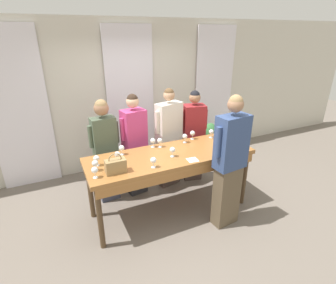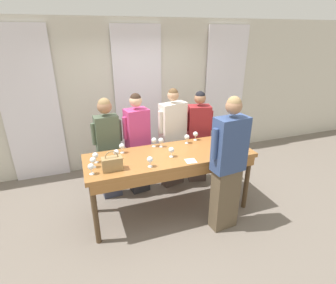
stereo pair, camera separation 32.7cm
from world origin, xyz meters
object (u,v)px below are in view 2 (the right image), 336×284
at_px(wine_glass_near_host, 116,153).
at_px(wine_glass_front_left, 95,156).
at_px(guest_striped_shirt, 198,137).
at_px(handbag, 112,163).
at_px(wine_glass_center_right, 150,160).
at_px(wine_glass_by_handbag, 195,134).
at_px(potted_plant, 219,139).
at_px(guest_olive_jacket, 108,147).
at_px(wine_glass_center_left, 122,146).
at_px(wine_glass_back_mid, 91,167).
at_px(tasting_bar, 170,160).
at_px(host_pouring, 228,166).
at_px(wine_glass_front_mid, 154,140).
at_px(wine_bottle, 224,136).
at_px(wine_glass_back_right, 215,133).
at_px(wine_glass_by_bottle, 187,137).
at_px(wine_glass_back_left, 161,141).
at_px(guest_pink_top, 138,144).
at_px(guest_cream_sweater, 173,138).
at_px(wine_glass_center_mid, 171,150).
at_px(wine_glass_front_right, 93,160).

bearing_deg(wine_glass_near_host, wine_glass_front_left, -179.81).
height_order(wine_glass_front_left, guest_striped_shirt, guest_striped_shirt).
xyz_separation_m(handbag, wine_glass_front_left, (-0.18, 0.28, 0.01)).
bearing_deg(guest_striped_shirt, wine_glass_center_right, -140.14).
relative_size(wine_glass_by_handbag, potted_plant, 0.20).
bearing_deg(guest_olive_jacket, potted_plant, 17.40).
height_order(handbag, wine_glass_center_left, handbag).
bearing_deg(wine_glass_back_mid, tasting_bar, 10.05).
bearing_deg(host_pouring, wine_glass_front_mid, 127.77).
bearing_deg(wine_bottle, wine_glass_front_left, -179.65).
distance_m(wine_glass_front_left, wine_glass_center_right, 0.74).
relative_size(wine_glass_front_mid, wine_glass_back_right, 1.00).
distance_m(handbag, wine_glass_near_host, 0.30).
xyz_separation_m(wine_glass_back_right, wine_glass_by_handbag, (-0.31, 0.07, 0.00)).
xyz_separation_m(wine_glass_center_right, potted_plant, (2.05, 1.73, -0.67)).
bearing_deg(potted_plant, wine_glass_center_left, -152.62).
bearing_deg(wine_glass_by_bottle, wine_glass_near_host, -170.44).
bearing_deg(wine_glass_by_bottle, wine_glass_back_left, 179.16).
height_order(wine_glass_front_left, guest_pink_top, guest_pink_top).
bearing_deg(wine_glass_by_bottle, tasting_bar, -141.89).
relative_size(wine_glass_center_left, guest_pink_top, 0.08).
bearing_deg(wine_glass_center_right, potted_plant, 40.24).
height_order(wine_glass_center_left, wine_glass_center_right, same).
bearing_deg(guest_olive_jacket, guest_cream_sweater, -0.00).
xyz_separation_m(wine_glass_center_left, wine_glass_by_bottle, (1.01, 0.01, 0.00)).
height_order(wine_glass_front_mid, guest_striped_shirt, guest_striped_shirt).
distance_m(wine_glass_back_right, wine_glass_near_host, 1.62).
bearing_deg(wine_glass_front_mid, wine_glass_center_left, -173.32).
relative_size(wine_glass_center_mid, guest_olive_jacket, 0.09).
bearing_deg(wine_glass_back_left, wine_glass_center_right, -120.90).
bearing_deg(handbag, wine_glass_front_right, 145.58).
bearing_deg(wine_glass_back_mid, wine_glass_front_left, 75.34).
bearing_deg(wine_glass_back_right, wine_glass_back_mid, -165.97).
distance_m(wine_glass_front_mid, guest_olive_jacket, 0.76).
relative_size(wine_glass_back_mid, guest_pink_top, 0.08).
height_order(wine_glass_by_handbag, guest_striped_shirt, guest_striped_shirt).
bearing_deg(wine_glass_by_handbag, guest_striped_shirt, 56.86).
height_order(wine_glass_back_left, guest_cream_sweater, guest_cream_sweater).
bearing_deg(wine_glass_by_handbag, guest_cream_sweater, 126.27).
relative_size(wine_glass_back_left, guest_pink_top, 0.08).
bearing_deg(guest_olive_jacket, wine_bottle, -19.31).
xyz_separation_m(handbag, host_pouring, (1.41, -0.40, -0.08)).
bearing_deg(wine_glass_back_left, tasting_bar, -82.41).
bearing_deg(wine_glass_back_mid, wine_glass_back_left, 25.32).
distance_m(tasting_bar, wine_glass_near_host, 0.77).
distance_m(handbag, wine_glass_front_mid, 0.87).
xyz_separation_m(wine_bottle, potted_plant, (0.75, 1.36, -0.68)).
distance_m(wine_glass_back_mid, potted_plant, 3.31).
bearing_deg(wine_glass_by_handbag, guest_olive_jacket, 165.49).
bearing_deg(wine_glass_front_right, wine_glass_center_right, -18.38).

